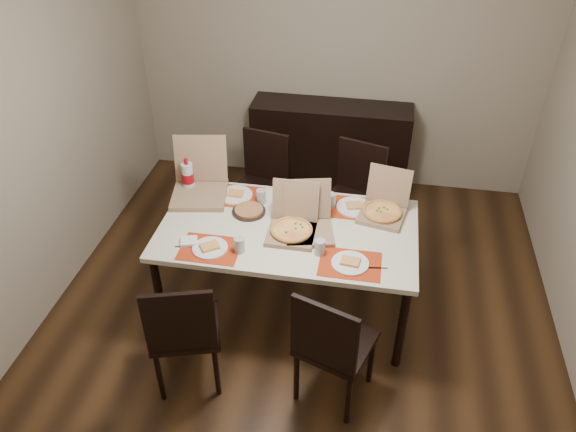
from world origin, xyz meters
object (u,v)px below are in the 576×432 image
Objects in this scene: chair_near_left at (184,330)px; chair_far_right at (355,192)px; chair_far_left at (261,180)px; soda_bottle at (188,177)px; pizza_box_center at (292,226)px; sideboard at (330,148)px; dining_table at (288,235)px; chair_near_right at (331,344)px; dip_bowl at (310,217)px.

chair_near_left is 1.96m from chair_far_right.
chair_far_left is (0.10, 1.78, 0.00)m from chair_near_left.
pizza_box_center is at bearing -24.30° from soda_bottle.
chair_far_right is (0.30, -0.83, 0.06)m from sideboard.
chair_far_left is at bearing 53.86° from soda_bottle.
sideboard is 0.94m from chair_far_left.
pizza_box_center is 1.33× the size of soda_bottle.
soda_bottle reaches higher than chair_near_left.
soda_bottle is (-0.43, -0.59, 0.35)m from chair_far_left.
dining_table is 1.94× the size of chair_near_left.
dining_table is at bearing -66.68° from chair_far_left.
chair_far_left reaches higher than sideboard.
sideboard is at bearing 55.59° from soda_bottle.
chair_far_right is at bearing 89.84° from chair_near_right.
dip_bowl is 1.00m from soda_bottle.
dip_bowl is (0.10, 0.18, -0.04)m from pizza_box_center.
chair_near_right reaches higher than dip_bowl.
chair_far_left is at bearing -123.05° from sideboard.
chair_near_right reaches higher than dining_table.
chair_near_right is at bearing -64.87° from chair_far_left.
chair_far_left is 1.00× the size of chair_far_right.
chair_far_left is 7.06× the size of dip_bowl.
dip_bowl is at bearing 60.81° from pizza_box_center.
dining_table is 1.94× the size of chair_far_left.
sideboard reaches higher than dip_bowl.
chair_far_left reaches higher than dip_bowl.
pizza_box_center reaches higher than dip_bowl.
dip_bowl is (0.03, -1.59, 0.32)m from sideboard.
chair_far_left is at bearing 114.14° from pizza_box_center.
chair_far_left is at bearing 86.62° from chair_near_left.
sideboard is 1.61× the size of chair_near_right.
dining_table is at bearing -137.06° from dip_bowl.
chair_near_right is at bearing -42.48° from soda_bottle.
soda_bottle is (-0.84, 0.34, 0.18)m from dining_table.
dip_bowl is (0.54, -0.81, 0.25)m from chair_far_left.
pizza_box_center is (-0.37, 0.74, 0.29)m from chair_near_right.
sideboard is 5.50× the size of soda_bottle.
chair_far_right is 7.06× the size of dip_bowl.
chair_near_right and chair_far_right have the same top height.
sideboard is 1.63m from dip_bowl.
chair_near_right is 3.41× the size of soda_bottle.
pizza_box_center is (0.04, -0.05, 0.12)m from dining_table.
pizza_box_center reaches higher than chair_near_right.
chair_near_left is 1.78m from chair_far_left.
chair_far_right reaches higher than dip_bowl.
pizza_box_center reaches higher than sideboard.
dining_table is at bearing -93.61° from sideboard.
chair_near_right is 1.72m from soda_bottle.
sideboard is at bearing 86.39° from dining_table.
dip_bowl is at bearing 106.27° from chair_near_right.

